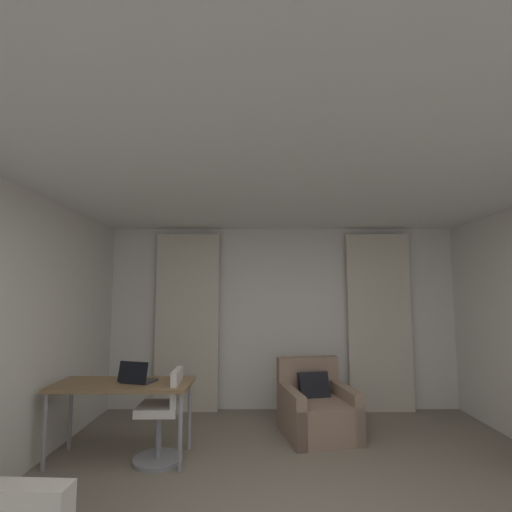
{
  "coord_description": "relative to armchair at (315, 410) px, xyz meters",
  "views": [
    {
      "loc": [
        -0.39,
        -2.46,
        1.63
      ],
      "look_at": [
        -0.38,
        1.52,
        2.04
      ],
      "focal_mm": 26.02,
      "sensor_mm": 36.0,
      "label": 1
    }
  ],
  "objects": [
    {
      "name": "wall_window",
      "position": [
        -0.32,
        0.99,
        1.02
      ],
      "size": [
        5.12,
        0.06,
        2.6
      ],
      "color": "silver",
      "rests_on": "ground"
    },
    {
      "name": "ceiling",
      "position": [
        -0.32,
        -2.04,
        2.35
      ],
      "size": [
        5.12,
        6.12,
        0.06
      ],
      "primitive_type": "cube",
      "color": "white",
      "rests_on": "wall_left"
    },
    {
      "name": "curtain_left_panel",
      "position": [
        -1.69,
        0.86,
        0.97
      ],
      "size": [
        0.9,
        0.06,
        2.5
      ],
      "color": "beige",
      "rests_on": "ground"
    },
    {
      "name": "curtain_right_panel",
      "position": [
        1.06,
        0.86,
        0.97
      ],
      "size": [
        0.9,
        0.06,
        2.5
      ],
      "color": "beige",
      "rests_on": "ground"
    },
    {
      "name": "armchair",
      "position": [
        0.0,
        0.0,
        0.0
      ],
      "size": [
        0.92,
        0.97,
        0.84
      ],
      "color": "#997A66",
      "rests_on": "ground"
    },
    {
      "name": "desk",
      "position": [
        -2.05,
        -0.65,
        0.4
      ],
      "size": [
        1.37,
        0.58,
        0.74
      ],
      "color": "olive",
      "rests_on": "ground"
    },
    {
      "name": "desk_chair",
      "position": [
        -1.63,
        -0.69,
        0.12
      ],
      "size": [
        0.48,
        0.48,
        0.88
      ],
      "color": "gray",
      "rests_on": "ground"
    },
    {
      "name": "laptop",
      "position": [
        -1.91,
        -0.65,
        0.51
      ],
      "size": [
        0.38,
        0.33,
        0.22
      ],
      "color": "#2D2D33",
      "rests_on": "desk"
    }
  ]
}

